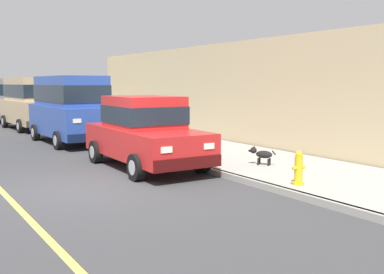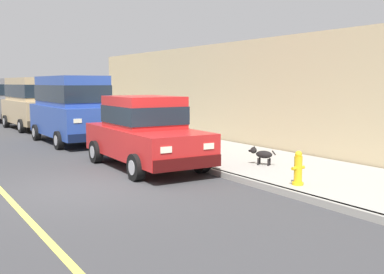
# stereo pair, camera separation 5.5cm
# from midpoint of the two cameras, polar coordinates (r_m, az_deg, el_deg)

# --- Properties ---
(ground_plane) EXTENTS (80.00, 80.00, 0.00)m
(ground_plane) POSITION_cam_midpoint_polar(r_m,az_deg,el_deg) (10.19, -13.10, -6.24)
(ground_plane) COLOR #38383A
(curb) EXTENTS (0.16, 64.00, 0.14)m
(curb) POSITION_cam_midpoint_polar(r_m,az_deg,el_deg) (11.61, 1.96, -4.11)
(curb) COLOR gray
(curb) RESTS_ON ground
(sidewalk) EXTENTS (3.60, 64.00, 0.14)m
(sidewalk) POSITION_cam_midpoint_polar(r_m,az_deg,el_deg) (12.71, 8.66, -3.23)
(sidewalk) COLOR #99968E
(sidewalk) RESTS_ON ground
(lane_centre_line) EXTENTS (0.12, 57.60, 0.01)m
(lane_centre_line) POSITION_cam_midpoint_polar(r_m,az_deg,el_deg) (9.79, -22.01, -7.08)
(lane_centre_line) COLOR #E0D64C
(lane_centre_line) RESTS_ON ground
(car_red_sedan) EXTENTS (2.13, 4.65, 1.92)m
(car_red_sedan) POSITION_cam_midpoint_polar(r_m,az_deg,el_deg) (12.21, -5.85, 0.73)
(car_red_sedan) COLOR red
(car_red_sedan) RESTS_ON ground
(car_blue_van) EXTENTS (2.16, 4.91, 2.52)m
(car_blue_van) POSITION_cam_midpoint_polar(r_m,az_deg,el_deg) (17.73, -14.87, 3.76)
(car_blue_van) COLOR #28479E
(car_blue_van) RESTS_ON ground
(car_tan_van) EXTENTS (2.26, 4.97, 2.52)m
(car_tan_van) POSITION_cam_midpoint_polar(r_m,az_deg,el_deg) (23.63, -19.36, 4.32)
(car_tan_van) COLOR tan
(car_tan_van) RESTS_ON ground
(car_grey_van) EXTENTS (2.24, 4.96, 2.52)m
(car_grey_van) POSITION_cam_midpoint_polar(r_m,az_deg,el_deg) (29.31, -22.12, 4.62)
(car_grey_van) COLOR slate
(car_grey_van) RESTS_ON ground
(dog_black) EXTENTS (0.45, 0.67, 0.49)m
(dog_black) POSITION_cam_midpoint_polar(r_m,az_deg,el_deg) (11.96, 8.89, -2.12)
(dog_black) COLOR black
(dog_black) RESTS_ON sidewalk
(fire_hydrant) EXTENTS (0.34, 0.24, 0.72)m
(fire_hydrant) POSITION_cam_midpoint_polar(r_m,az_deg,el_deg) (9.77, 13.36, -3.95)
(fire_hydrant) COLOR gold
(fire_hydrant) RESTS_ON sidewalk
(building_facade) EXTENTS (0.50, 20.00, 3.73)m
(building_facade) POSITION_cam_midpoint_polar(r_m,az_deg,el_deg) (17.88, 2.85, 5.52)
(building_facade) COLOR tan
(building_facade) RESTS_ON ground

